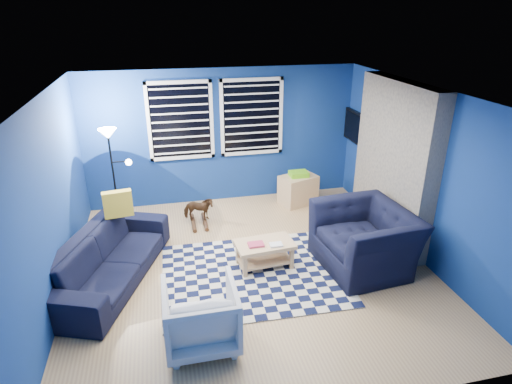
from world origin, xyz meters
TOP-DOWN VIEW (x-y plane):
  - floor at (0.00, 0.00)m, footprint 5.00×5.00m
  - ceiling at (0.00, 0.00)m, footprint 5.00×5.00m
  - wall_back at (0.00, 2.50)m, footprint 5.00×0.00m
  - wall_left at (-2.50, 0.00)m, footprint 0.00×5.00m
  - wall_right at (2.50, 0.00)m, footprint 0.00×5.00m
  - fireplace at (2.36, 0.50)m, footprint 0.65×2.00m
  - window_left at (-0.75, 2.46)m, footprint 1.17×0.06m
  - window_right at (0.55, 2.46)m, footprint 1.17×0.06m
  - tv at (2.45, 2.00)m, footprint 0.07×1.00m
  - rug at (-0.02, -0.17)m, footprint 2.55×2.06m
  - sofa at (-1.95, 0.15)m, footprint 2.50×1.68m
  - armchair_big at (1.60, -0.28)m, footprint 1.46×1.31m
  - armchair_bent at (-0.85, -1.33)m, footprint 0.79×0.82m
  - rocking_horse at (-0.60, 1.52)m, footprint 0.32×0.55m
  - coffee_table at (0.19, -0.00)m, footprint 0.86×0.54m
  - cabinet at (1.34, 1.98)m, footprint 0.77×0.64m
  - floor_lamp at (-1.91, 1.80)m, footprint 0.46×0.29m
  - throw_pillow at (-1.80, 0.73)m, footprint 0.42×0.18m

SIDE VIEW (x-z plane):
  - floor at x=0.00m, z-range 0.00..0.00m
  - rug at x=-0.02m, z-range 0.00..0.02m
  - coffee_table at x=0.19m, z-range 0.08..0.49m
  - cabinet at x=1.34m, z-range -0.04..0.61m
  - rocking_horse at x=-0.60m, z-range 0.07..0.50m
  - sofa at x=-1.95m, z-range 0.00..0.68m
  - armchair_bent at x=-0.85m, z-range 0.00..0.74m
  - armchair_big at x=1.60m, z-range 0.00..0.87m
  - throw_pillow at x=-1.80m, z-range 0.68..1.07m
  - fireplace at x=2.36m, z-range -0.05..2.45m
  - wall_back at x=0.00m, z-range -1.25..3.75m
  - wall_left at x=-2.50m, z-range -1.25..3.75m
  - wall_right at x=2.50m, z-range -1.25..3.75m
  - floor_lamp at x=-1.91m, z-range 0.54..2.25m
  - tv at x=2.45m, z-range 1.11..1.69m
  - window_left at x=-0.75m, z-range 0.89..2.31m
  - window_right at x=0.55m, z-range 0.89..2.31m
  - ceiling at x=0.00m, z-range 2.50..2.50m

